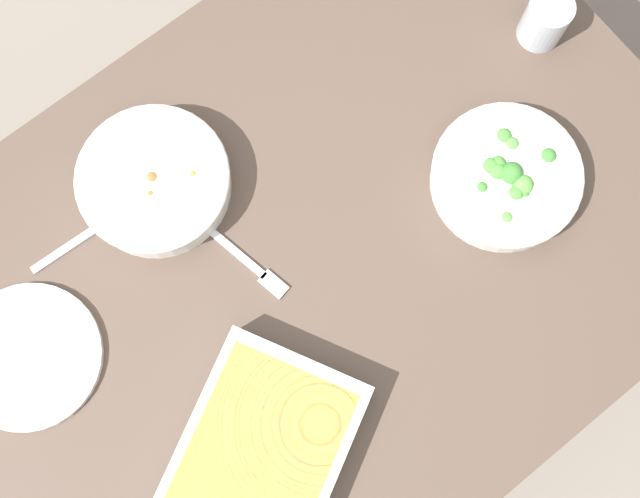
{
  "coord_description": "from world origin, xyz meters",
  "views": [
    {
      "loc": [
        0.16,
        0.21,
        1.94
      ],
      "look_at": [
        0.0,
        0.0,
        0.74
      ],
      "focal_mm": 44.91,
      "sensor_mm": 36.0,
      "label": 1
    }
  ],
  "objects_px": {
    "fork_on_table": "(247,261)",
    "baking_dish": "(261,456)",
    "side_plate": "(28,357)",
    "spoon_by_stew": "(95,229)",
    "stew_bowl": "(155,181)",
    "broccoli_bowl": "(506,177)",
    "drink_cup": "(544,22)"
  },
  "relations": [
    {
      "from": "broccoli_bowl",
      "to": "spoon_by_stew",
      "type": "bearing_deg",
      "value": -31.48
    },
    {
      "from": "stew_bowl",
      "to": "side_plate",
      "type": "distance_m",
      "value": 0.32
    },
    {
      "from": "broccoli_bowl",
      "to": "spoon_by_stew",
      "type": "height_order",
      "value": "broccoli_bowl"
    },
    {
      "from": "broccoli_bowl",
      "to": "baking_dish",
      "type": "height_order",
      "value": "broccoli_bowl"
    },
    {
      "from": "drink_cup",
      "to": "spoon_by_stew",
      "type": "xyz_separation_m",
      "value": [
        0.75,
        -0.18,
        -0.03
      ]
    },
    {
      "from": "drink_cup",
      "to": "baking_dish",
      "type": "bearing_deg",
      "value": 18.36
    },
    {
      "from": "side_plate",
      "to": "spoon_by_stew",
      "type": "relative_size",
      "value": 1.25
    },
    {
      "from": "broccoli_bowl",
      "to": "side_plate",
      "type": "xyz_separation_m",
      "value": [
        0.73,
        -0.23,
        -0.02
      ]
    },
    {
      "from": "side_plate",
      "to": "spoon_by_stew",
      "type": "xyz_separation_m",
      "value": [
        -0.19,
        -0.1,
        -0.0
      ]
    },
    {
      "from": "baking_dish",
      "to": "side_plate",
      "type": "bearing_deg",
      "value": -60.29
    },
    {
      "from": "stew_bowl",
      "to": "broccoli_bowl",
      "type": "height_order",
      "value": "broccoli_bowl"
    },
    {
      "from": "stew_bowl",
      "to": "broccoli_bowl",
      "type": "relative_size",
      "value": 1.02
    },
    {
      "from": "broccoli_bowl",
      "to": "drink_cup",
      "type": "bearing_deg",
      "value": -144.08
    },
    {
      "from": "spoon_by_stew",
      "to": "broccoli_bowl",
      "type": "bearing_deg",
      "value": 148.52
    },
    {
      "from": "baking_dish",
      "to": "spoon_by_stew",
      "type": "height_order",
      "value": "baking_dish"
    },
    {
      "from": "drink_cup",
      "to": "spoon_by_stew",
      "type": "relative_size",
      "value": 0.48
    },
    {
      "from": "side_plate",
      "to": "baking_dish",
      "type": "bearing_deg",
      "value": 119.71
    },
    {
      "from": "fork_on_table",
      "to": "spoon_by_stew",
      "type": "bearing_deg",
      "value": -50.44
    },
    {
      "from": "broccoli_bowl",
      "to": "fork_on_table",
      "type": "distance_m",
      "value": 0.42
    },
    {
      "from": "stew_bowl",
      "to": "fork_on_table",
      "type": "distance_m",
      "value": 0.18
    },
    {
      "from": "stew_bowl",
      "to": "drink_cup",
      "type": "bearing_deg",
      "value": 165.11
    },
    {
      "from": "broccoli_bowl",
      "to": "drink_cup",
      "type": "relative_size",
      "value": 2.72
    },
    {
      "from": "drink_cup",
      "to": "side_plate",
      "type": "height_order",
      "value": "drink_cup"
    },
    {
      "from": "baking_dish",
      "to": "spoon_by_stew",
      "type": "relative_size",
      "value": 2.1
    },
    {
      "from": "stew_bowl",
      "to": "fork_on_table",
      "type": "height_order",
      "value": "stew_bowl"
    },
    {
      "from": "baking_dish",
      "to": "side_plate",
      "type": "height_order",
      "value": "baking_dish"
    },
    {
      "from": "drink_cup",
      "to": "stew_bowl",
      "type": "bearing_deg",
      "value": -14.89
    },
    {
      "from": "broccoli_bowl",
      "to": "baking_dish",
      "type": "distance_m",
      "value": 0.55
    },
    {
      "from": "fork_on_table",
      "to": "baking_dish",
      "type": "bearing_deg",
      "value": 57.42
    },
    {
      "from": "baking_dish",
      "to": "side_plate",
      "type": "distance_m",
      "value": 0.38
    },
    {
      "from": "broccoli_bowl",
      "to": "side_plate",
      "type": "height_order",
      "value": "broccoli_bowl"
    },
    {
      "from": "side_plate",
      "to": "fork_on_table",
      "type": "relative_size",
      "value": 1.24
    }
  ]
}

